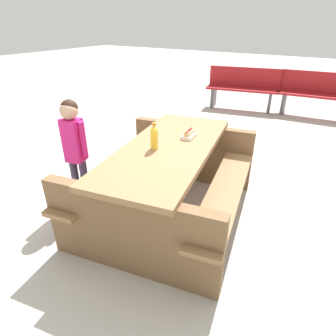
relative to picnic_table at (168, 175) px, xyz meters
name	(u,v)px	position (x,y,z in m)	size (l,w,h in m)	color
ground_plane	(168,213)	(0.00, 0.00, -0.44)	(30.00, 30.00, 0.00)	#B7B2A8
picnic_table	(168,175)	(0.00, 0.00, 0.00)	(2.04, 1.72, 0.75)	olive
soda_bottle	(154,137)	(-0.11, 0.07, 0.41)	(0.07, 0.07, 0.24)	yellow
hotdog_tray	(189,134)	(0.28, -0.06, 0.34)	(0.19, 0.13, 0.08)	white
child_in_coat	(74,141)	(-0.31, 0.89, 0.27)	(0.20, 0.27, 1.12)	#3F334C
park_bench_near	(243,87)	(4.13, 0.71, 0.00)	(0.70, 1.55, 0.85)	maroon
park_bench_mid	(318,94)	(4.38, -0.75, 0.00)	(0.52, 1.53, 0.85)	maroon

